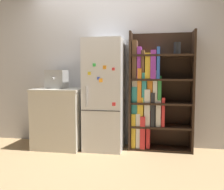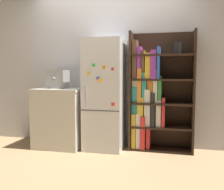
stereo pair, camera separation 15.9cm
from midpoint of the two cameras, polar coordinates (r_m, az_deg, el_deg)
name	(u,v)px [view 2 (the right image)]	position (r m, az deg, el deg)	size (l,w,h in m)	color
ground_plane	(102,151)	(3.85, -1.11, -12.77)	(16.00, 16.00, 0.00)	tan
wall_back	(109,66)	(4.13, 0.49, 6.73)	(8.00, 0.05, 2.60)	silver
refrigerator	(105,95)	(3.85, -0.51, 0.06)	(0.58, 0.58, 1.69)	silver
bookshelf	(152,96)	(3.88, 10.39, -0.12)	(0.95, 0.35, 1.80)	black
kitchen_counter	(61,117)	(4.09, -10.51, -5.04)	(0.76, 0.65, 0.93)	beige
espresso_machine	(58,79)	(4.12, -11.19, 3.56)	(0.30, 0.33, 0.29)	#A5A39E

